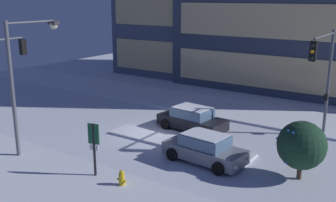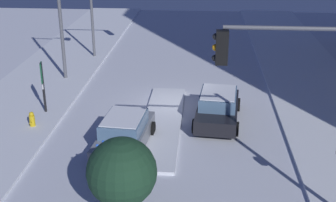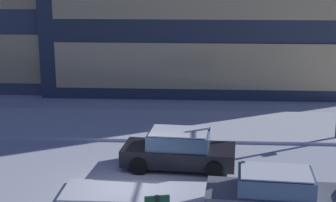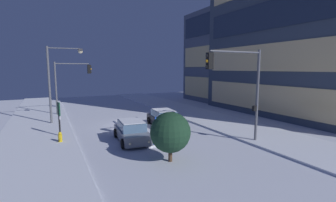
# 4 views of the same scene
# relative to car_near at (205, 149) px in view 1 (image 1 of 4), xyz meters

# --- Properties ---
(ground) EXTENTS (52.00, 52.00, 0.00)m
(ground) POSITION_rel_car_near_xyz_m (-4.74, 1.70, -0.71)
(ground) COLOR silver
(curb_strip_near) EXTENTS (52.00, 5.20, 0.14)m
(curb_strip_near) POSITION_rel_car_near_xyz_m (-4.74, -6.15, -0.64)
(curb_strip_near) COLOR silver
(curb_strip_near) RESTS_ON ground
(curb_strip_far) EXTENTS (52.00, 5.20, 0.14)m
(curb_strip_far) POSITION_rel_car_near_xyz_m (-4.74, 9.54, -0.64)
(curb_strip_far) COLOR silver
(curb_strip_far) RESTS_ON ground
(median_strip) EXTENTS (9.00, 1.80, 0.14)m
(median_strip) POSITION_rel_car_near_xyz_m (-2.51, 1.34, -0.64)
(median_strip) COLOR silver
(median_strip) RESTS_ON ground
(office_tower_secondary) EXTENTS (13.93, 10.54, 13.78)m
(office_tower_secondary) POSITION_rel_car_near_xyz_m (-13.38, 21.00, 6.18)
(office_tower_secondary) COLOR #4C5466
(office_tower_secondary) RESTS_ON ground
(car_near) EXTENTS (4.45, 2.29, 1.49)m
(car_near) POSITION_rel_car_near_xyz_m (0.00, 0.00, 0.00)
(car_near) COLOR slate
(car_near) RESTS_ON ground
(car_far) EXTENTS (4.56, 2.38, 1.49)m
(car_far) POSITION_rel_car_near_xyz_m (-3.12, 3.95, 0.00)
(car_far) COLOR black
(car_far) RESTS_ON ground
(traffic_light_corner_far_right) EXTENTS (0.32, 4.41, 6.37)m
(traffic_light_corner_far_right) POSITION_rel_car_near_xyz_m (3.97, 6.11, 3.65)
(traffic_light_corner_far_right) COLOR #565960
(traffic_light_corner_far_right) RESTS_ON ground
(street_lamp_arched) EXTENTS (0.56, 3.10, 7.09)m
(street_lamp_arched) POSITION_rel_car_near_xyz_m (-8.29, -4.12, 3.97)
(street_lamp_arched) COLOR #565960
(street_lamp_arched) RESTS_ON ground
(fire_hydrant) EXTENTS (0.48, 0.26, 0.84)m
(fire_hydrant) POSITION_rel_car_near_xyz_m (-1.61, -4.58, -0.31)
(fire_hydrant) COLOR gold
(fire_hydrant) RESTS_ON ground
(parking_info_sign) EXTENTS (0.55, 0.19, 2.66)m
(parking_info_sign) POSITION_rel_car_near_xyz_m (-3.28, -4.52, 0.99)
(parking_info_sign) COLOR black
(parking_info_sign) RESTS_ON ground
(decorated_tree_median) EXTENTS (2.27, 2.24, 2.78)m
(decorated_tree_median) POSITION_rel_car_near_xyz_m (4.60, 0.74, 0.95)
(decorated_tree_median) COLOR #473323
(decorated_tree_median) RESTS_ON ground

